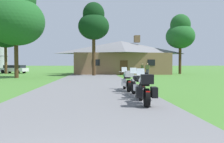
{
  "coord_description": "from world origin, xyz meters",
  "views": [
    {
      "loc": [
        0.38,
        -1.86,
        1.52
      ],
      "look_at": [
        1.59,
        15.05,
        0.99
      ],
      "focal_mm": 36.47,
      "sensor_mm": 36.0,
      "label": 1
    }
  ],
  "objects_px": {
    "motorcycle_green_farthest_in_row": "(127,81)",
    "tree_right_of_lodge": "(180,33)",
    "parked_white_suv_far_left": "(14,69)",
    "bystander_olive_shirt_near_lodge": "(142,68)",
    "tree_by_lodge_front": "(94,23)",
    "metal_silo_distant": "(0,54)",
    "tree_left_far": "(5,29)",
    "tree_left_near": "(16,15)",
    "motorcycle_white_nearest_to_camera": "(145,90)",
    "bystander_olive_shirt_beside_signpost": "(147,69)",
    "motorcycle_black_second_in_row": "(138,84)"
  },
  "relations": [
    {
      "from": "bystander_olive_shirt_near_lodge",
      "to": "parked_white_suv_far_left",
      "type": "xyz_separation_m",
      "value": [
        -20.36,
        8.06,
        -0.17
      ]
    },
    {
      "from": "bystander_olive_shirt_beside_signpost",
      "to": "tree_right_of_lodge",
      "type": "height_order",
      "value": "tree_right_of_lodge"
    },
    {
      "from": "tree_by_lodge_front",
      "to": "metal_silo_distant",
      "type": "bearing_deg",
      "value": 138.2
    },
    {
      "from": "motorcycle_white_nearest_to_camera",
      "to": "parked_white_suv_far_left",
      "type": "relative_size",
      "value": 0.42
    },
    {
      "from": "motorcycle_green_farthest_in_row",
      "to": "tree_left_far",
      "type": "distance_m",
      "value": 31.25
    },
    {
      "from": "tree_left_far",
      "to": "parked_white_suv_far_left",
      "type": "xyz_separation_m",
      "value": [
        0.77,
        1.41,
        -6.55
      ]
    },
    {
      "from": "tree_left_near",
      "to": "motorcycle_white_nearest_to_camera",
      "type": "bearing_deg",
      "value": -59.45
    },
    {
      "from": "bystander_olive_shirt_near_lodge",
      "to": "tree_left_near",
      "type": "height_order",
      "value": "tree_left_near"
    },
    {
      "from": "motorcycle_green_farthest_in_row",
      "to": "tree_left_far",
      "type": "height_order",
      "value": "tree_left_far"
    },
    {
      "from": "motorcycle_green_farthest_in_row",
      "to": "tree_by_lodge_front",
      "type": "bearing_deg",
      "value": 94.45
    },
    {
      "from": "parked_white_suv_far_left",
      "to": "tree_left_near",
      "type": "bearing_deg",
      "value": -142.49
    },
    {
      "from": "tree_right_of_lodge",
      "to": "tree_by_lodge_front",
      "type": "bearing_deg",
      "value": -158.28
    },
    {
      "from": "parked_white_suv_far_left",
      "to": "bystander_olive_shirt_near_lodge",
      "type": "bearing_deg",
      "value": -94.43
    },
    {
      "from": "tree_left_near",
      "to": "parked_white_suv_far_left",
      "type": "height_order",
      "value": "tree_left_near"
    },
    {
      "from": "motorcycle_green_farthest_in_row",
      "to": "tree_right_of_lodge",
      "type": "bearing_deg",
      "value": 61.3
    },
    {
      "from": "motorcycle_black_second_in_row",
      "to": "tree_right_of_lodge",
      "type": "height_order",
      "value": "tree_right_of_lodge"
    },
    {
      "from": "bystander_olive_shirt_beside_signpost",
      "to": "metal_silo_distant",
      "type": "distance_m",
      "value": 31.56
    },
    {
      "from": "tree_left_far",
      "to": "metal_silo_distant",
      "type": "relative_size",
      "value": 1.54
    },
    {
      "from": "bystander_olive_shirt_near_lodge",
      "to": "tree_right_of_lodge",
      "type": "relative_size",
      "value": 0.18
    },
    {
      "from": "tree_right_of_lodge",
      "to": "tree_by_lodge_front",
      "type": "distance_m",
      "value": 14.87
    },
    {
      "from": "tree_left_far",
      "to": "tree_by_lodge_front",
      "type": "distance_m",
      "value": 16.38
    },
    {
      "from": "tree_right_of_lodge",
      "to": "metal_silo_distant",
      "type": "bearing_deg",
      "value": 160.63
    },
    {
      "from": "motorcycle_green_farthest_in_row",
      "to": "tree_right_of_lodge",
      "type": "relative_size",
      "value": 0.22
    },
    {
      "from": "bystander_olive_shirt_beside_signpost",
      "to": "tree_by_lodge_front",
      "type": "height_order",
      "value": "tree_by_lodge_front"
    },
    {
      "from": "tree_left_far",
      "to": "motorcycle_white_nearest_to_camera",
      "type": "bearing_deg",
      "value": -61.39
    },
    {
      "from": "motorcycle_black_second_in_row",
      "to": "tree_left_near",
      "type": "bearing_deg",
      "value": 119.21
    },
    {
      "from": "motorcycle_green_farthest_in_row",
      "to": "metal_silo_distant",
      "type": "bearing_deg",
      "value": 119.2
    },
    {
      "from": "tree_right_of_lodge",
      "to": "motorcycle_green_farthest_in_row",
      "type": "bearing_deg",
      "value": -116.82
    },
    {
      "from": "metal_silo_distant",
      "to": "motorcycle_green_farthest_in_row",
      "type": "bearing_deg",
      "value": -58.92
    },
    {
      "from": "tree_left_far",
      "to": "parked_white_suv_far_left",
      "type": "relative_size",
      "value": 2.24
    },
    {
      "from": "tree_right_of_lodge",
      "to": "tree_left_near",
      "type": "xyz_separation_m",
      "value": [
        -22.4,
        -9.63,
        0.51
      ]
    },
    {
      "from": "tree_by_lodge_front",
      "to": "parked_white_suv_far_left",
      "type": "height_order",
      "value": "tree_by_lodge_front"
    },
    {
      "from": "bystander_olive_shirt_beside_signpost",
      "to": "tree_left_near",
      "type": "bearing_deg",
      "value": 30.41
    },
    {
      "from": "bystander_olive_shirt_near_lodge",
      "to": "parked_white_suv_far_left",
      "type": "bearing_deg",
      "value": -142.06
    },
    {
      "from": "parked_white_suv_far_left",
      "to": "motorcycle_white_nearest_to_camera",
      "type": "bearing_deg",
      "value": -136.43
    },
    {
      "from": "tree_left_near",
      "to": "parked_white_suv_far_left",
      "type": "distance_m",
      "value": 15.65
    },
    {
      "from": "motorcycle_green_farthest_in_row",
      "to": "metal_silo_distant",
      "type": "height_order",
      "value": "metal_silo_distant"
    },
    {
      "from": "motorcycle_white_nearest_to_camera",
      "to": "tree_left_far",
      "type": "relative_size",
      "value": 0.19
    },
    {
      "from": "bystander_olive_shirt_near_lodge",
      "to": "tree_by_lodge_front",
      "type": "xyz_separation_m",
      "value": [
        -6.78,
        -1.25,
        6.02
      ]
    },
    {
      "from": "tree_left_near",
      "to": "metal_silo_distant",
      "type": "bearing_deg",
      "value": 116.3
    },
    {
      "from": "motorcycle_green_farthest_in_row",
      "to": "tree_left_near",
      "type": "distance_m",
      "value": 18.51
    },
    {
      "from": "bystander_olive_shirt_beside_signpost",
      "to": "tree_left_near",
      "type": "distance_m",
      "value": 17.34
    },
    {
      "from": "metal_silo_distant",
      "to": "tree_left_far",
      "type": "bearing_deg",
      "value": -62.74
    },
    {
      "from": "tree_right_of_lodge",
      "to": "tree_left_far",
      "type": "xyz_separation_m",
      "value": [
        -28.16,
        2.39,
        0.8
      ]
    },
    {
      "from": "tree_right_of_lodge",
      "to": "tree_left_far",
      "type": "bearing_deg",
      "value": 175.14
    },
    {
      "from": "tree_right_of_lodge",
      "to": "motorcycle_white_nearest_to_camera",
      "type": "bearing_deg",
      "value": -113.09
    },
    {
      "from": "tree_right_of_lodge",
      "to": "metal_silo_distant",
      "type": "distance_m",
      "value": 34.97
    },
    {
      "from": "motorcycle_white_nearest_to_camera",
      "to": "tree_left_near",
      "type": "bearing_deg",
      "value": 123.58
    },
    {
      "from": "motorcycle_green_farthest_in_row",
      "to": "tree_left_near",
      "type": "xyz_separation_m",
      "value": [
        -10.59,
        13.75,
        6.44
      ]
    },
    {
      "from": "bystander_olive_shirt_near_lodge",
      "to": "tree_right_of_lodge",
      "type": "distance_m",
      "value": 9.93
    }
  ]
}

